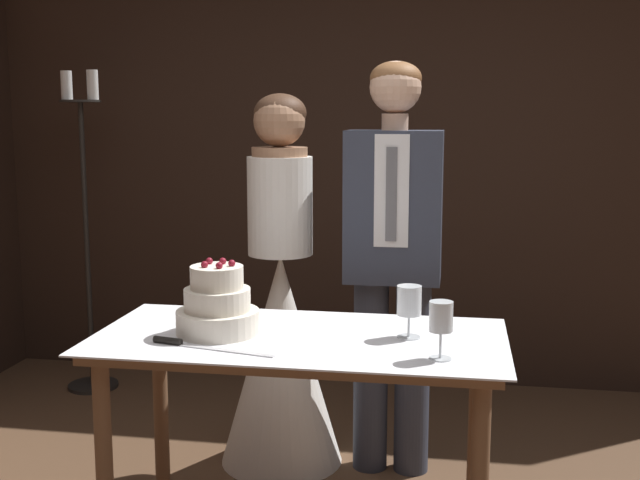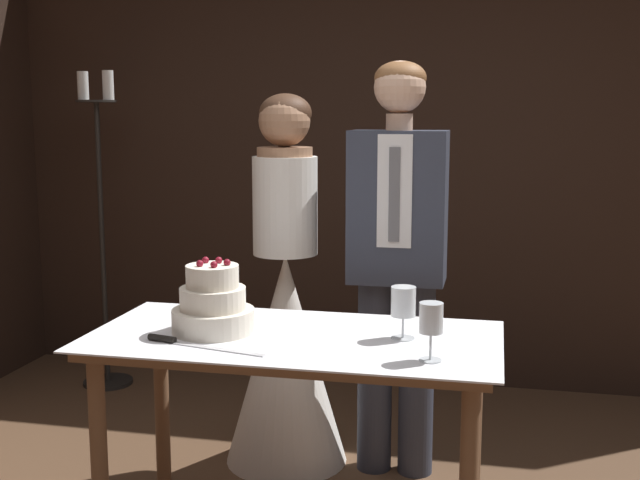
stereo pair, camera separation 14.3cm
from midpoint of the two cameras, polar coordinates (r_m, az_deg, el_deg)
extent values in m
cube|color=black|center=(4.62, 3.06, 6.28)|extent=(4.67, 0.12, 2.66)
cylinder|color=brown|center=(2.80, -16.54, -15.84)|extent=(0.06, 0.06, 0.77)
cylinder|color=brown|center=(3.22, -12.51, -12.33)|extent=(0.06, 0.06, 0.77)
cylinder|color=brown|center=(3.00, 9.62, -13.86)|extent=(0.06, 0.06, 0.77)
cube|color=brown|center=(2.69, -3.01, -7.31)|extent=(1.31, 0.62, 0.03)
cube|color=white|center=(2.68, -3.01, -6.89)|extent=(1.37, 0.68, 0.01)
cylinder|color=silver|center=(2.73, -8.78, -5.77)|extent=(0.28, 0.28, 0.08)
cylinder|color=silver|center=(2.71, -8.82, -4.20)|extent=(0.22, 0.22, 0.07)
cylinder|color=silver|center=(2.70, -8.86, -2.64)|extent=(0.18, 0.18, 0.08)
sphere|color=maroon|center=(2.68, -7.82, -1.66)|extent=(0.02, 0.02, 0.02)
sphere|color=maroon|center=(2.72, -8.43, -1.51)|extent=(0.02, 0.02, 0.02)
sphere|color=maroon|center=(2.73, -9.37, -1.50)|extent=(0.02, 0.02, 0.02)
sphere|color=maroon|center=(2.67, -9.74, -1.75)|extent=(0.02, 0.02, 0.02)
sphere|color=maroon|center=(2.64, -8.73, -1.82)|extent=(0.02, 0.02, 0.02)
cube|color=silver|center=(2.54, -8.28, -7.80)|extent=(0.32, 0.09, 0.00)
cylinder|color=black|center=(2.65, -12.31, -7.01)|extent=(0.10, 0.04, 0.02)
cylinder|color=silver|center=(2.45, 6.87, -8.38)|extent=(0.07, 0.07, 0.00)
cylinder|color=silver|center=(2.44, 6.89, -7.40)|extent=(0.01, 0.01, 0.08)
cylinder|color=silver|center=(2.41, 6.93, -5.42)|extent=(0.07, 0.07, 0.09)
cylinder|color=maroon|center=(2.42, 6.91, -6.06)|extent=(0.06, 0.06, 0.04)
cylinder|color=silver|center=(2.67, 4.78, -6.90)|extent=(0.08, 0.08, 0.00)
cylinder|color=silver|center=(2.66, 4.79, -6.10)|extent=(0.01, 0.01, 0.07)
cylinder|color=silver|center=(2.64, 4.82, -4.31)|extent=(0.08, 0.08, 0.10)
cylinder|color=maroon|center=(2.64, 4.81, -4.95)|extent=(0.07, 0.07, 0.04)
cone|color=white|center=(3.59, -3.93, -8.46)|extent=(0.54, 0.54, 0.94)
cylinder|color=white|center=(3.44, -4.05, 2.43)|extent=(0.28, 0.28, 0.42)
cylinder|color=#A37556|center=(3.43, -4.10, 6.27)|extent=(0.24, 0.24, 0.04)
sphere|color=#A37556|center=(3.42, -4.12, 8.45)|extent=(0.22, 0.22, 0.22)
ellipsoid|color=#472D1E|center=(3.44, -4.06, 9.00)|extent=(0.22, 0.22, 0.16)
cylinder|color=#333847|center=(3.53, 2.45, -9.56)|extent=(0.15, 0.15, 0.84)
cylinder|color=#333847|center=(3.52, 5.40, -9.69)|extent=(0.15, 0.15, 0.84)
cube|color=#333847|center=(3.36, 4.05, 2.39)|extent=(0.40, 0.24, 0.63)
cube|color=white|center=(3.23, 3.85, 3.48)|extent=(0.14, 0.01, 0.46)
cube|color=slate|center=(3.23, 3.83, 3.25)|extent=(0.04, 0.01, 0.38)
cylinder|color=#DBAD8E|center=(3.34, 4.12, 8.37)|extent=(0.11, 0.11, 0.07)
sphere|color=#DBAD8E|center=(3.34, 4.15, 10.79)|extent=(0.21, 0.21, 0.21)
ellipsoid|color=brown|center=(3.35, 4.17, 11.42)|extent=(0.21, 0.21, 0.14)
cylinder|color=black|center=(4.85, -16.65, -9.88)|extent=(0.28, 0.28, 0.02)
cylinder|color=black|center=(4.65, -17.09, -0.47)|extent=(0.03, 0.03, 1.59)
cylinder|color=black|center=(4.60, -17.55, 9.41)|extent=(0.22, 0.22, 0.01)
cylinder|color=white|center=(4.63, -18.44, 10.39)|extent=(0.06, 0.06, 0.16)
cylinder|color=white|center=(4.57, -16.75, 10.52)|extent=(0.06, 0.06, 0.16)
camera|label=1|loc=(0.07, -91.36, -0.21)|focal=45.00mm
camera|label=2|loc=(0.07, 88.64, 0.21)|focal=45.00mm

